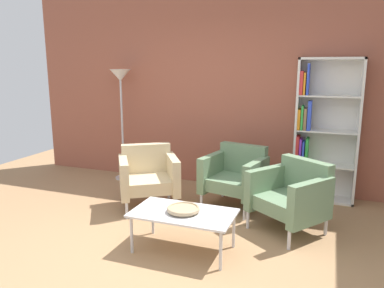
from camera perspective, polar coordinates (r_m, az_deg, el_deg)
The scene contains 9 objects.
ground_plane at distance 3.76m, azimuth -6.06°, elevation -16.80°, with size 8.32×8.32×0.00m, color #9E7751.
brick_back_panel at distance 5.61m, azimuth 5.04°, elevation 8.31°, with size 6.40×0.12×2.90m, color #9E5642.
bookshelf_tall at distance 5.25m, azimuth 18.92°, elevation 1.68°, with size 0.80×0.30×1.90m.
coffee_table_low at distance 3.71m, azimuth -1.33°, elevation -10.79°, with size 1.00×0.56×0.40m.
decorative_bowl at distance 3.69m, azimuth -1.34°, elevation -9.84°, with size 0.32×0.32×0.05m.
armchair_by_bookshelf at distance 4.26m, azimuth 14.95°, elevation -7.47°, with size 0.95×0.93×0.78m.
armchair_near_window at distance 4.85m, azimuth -6.70°, elevation -4.76°, with size 0.94×0.92×0.78m.
armchair_spare_guest at distance 4.86m, azimuth 6.66°, elevation -4.73°, with size 0.83×0.79×0.78m.
floor_lamp_torchiere at distance 5.94m, azimuth -10.81°, elevation 8.34°, with size 0.32×0.32×1.74m.
Camera 1 is at (1.51, -2.93, 1.81)m, focal length 34.97 mm.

